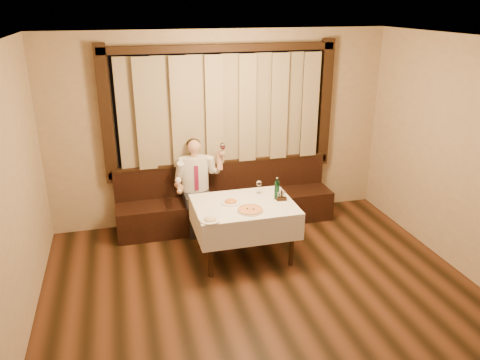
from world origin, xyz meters
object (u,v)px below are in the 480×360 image
object	(u,v)px
dining_table	(244,211)
green_bottle	(277,190)
seated_man	(196,178)
pizza	(250,210)
pasta_cream	(210,218)
pasta_red	(231,200)
cruet_caddy	(282,197)
banquette	(226,204)

from	to	relation	value
dining_table	green_bottle	bearing A→B (deg)	3.75
green_bottle	seated_man	xyz separation A→B (m)	(-0.89, 0.91, -0.09)
pizza	pasta_cream	size ratio (longest dim) A/B	1.35
pizza	pasta_red	size ratio (longest dim) A/B	1.31
dining_table	pasta_cream	xyz separation A→B (m)	(-0.51, -0.38, 0.14)
dining_table	pasta_cream	size ratio (longest dim) A/B	5.23
dining_table	cruet_caddy	size ratio (longest dim) A/B	9.28
pasta_cream	cruet_caddy	xyz separation A→B (m)	(1.01, 0.36, 0.01)
dining_table	green_bottle	distance (m)	0.50
pasta_red	cruet_caddy	bearing A→B (deg)	-7.34
green_bottle	seated_man	distance (m)	1.28
pizza	cruet_caddy	bearing A→B (deg)	23.86
pasta_cream	pizza	bearing A→B (deg)	15.27
green_bottle	cruet_caddy	distance (m)	0.11
cruet_caddy	pasta_cream	bearing A→B (deg)	-152.84
banquette	green_bottle	bearing A→B (deg)	-65.89
pizza	green_bottle	distance (m)	0.52
green_bottle	seated_man	size ratio (longest dim) A/B	0.22
banquette	pasta_cream	xyz separation A→B (m)	(-0.51, -1.40, 0.48)
pasta_cream	cruet_caddy	size ratio (longest dim) A/B	1.77
pasta_red	cruet_caddy	size ratio (longest dim) A/B	1.83
cruet_caddy	seated_man	bearing A→B (deg)	142.13
pizza	green_bottle	xyz separation A→B (m)	(0.43, 0.27, 0.11)
pizza	pasta_red	xyz separation A→B (m)	(-0.17, 0.30, 0.02)
banquette	seated_man	xyz separation A→B (m)	(-0.45, -0.09, 0.48)
pizza	cruet_caddy	world-z (taller)	cruet_caddy
banquette	cruet_caddy	distance (m)	1.26
pasta_cream	green_bottle	size ratio (longest dim) A/B	0.82
green_bottle	seated_man	world-z (taller)	seated_man
banquette	dining_table	xyz separation A→B (m)	(0.00, -1.02, 0.34)
pasta_cream	seated_man	bearing A→B (deg)	87.13
pizza	pasta_red	distance (m)	0.34
pasta_red	seated_man	size ratio (longest dim) A/B	0.19
pizza	pasta_red	bearing A→B (deg)	120.27
pasta_red	seated_man	bearing A→B (deg)	108.27
pasta_cream	green_bottle	xyz separation A→B (m)	(0.96, 0.41, 0.09)
banquette	pasta_cream	distance (m)	1.57
banquette	dining_table	bearing A→B (deg)	-90.00
pasta_cream	cruet_caddy	world-z (taller)	cruet_caddy
green_bottle	pasta_red	bearing A→B (deg)	177.09
pizza	seated_man	size ratio (longest dim) A/B	0.24
dining_table	pasta_red	distance (m)	0.22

